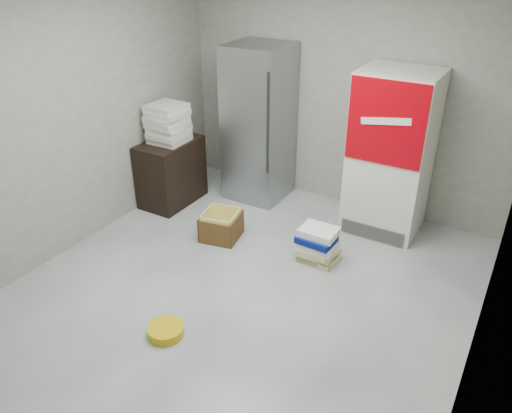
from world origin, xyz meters
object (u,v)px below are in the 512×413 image
at_px(coke_cooler, 391,154).
at_px(cardboard_box, 221,227).
at_px(wood_shelf, 171,172).
at_px(phonebook_stack_main, 318,245).
at_px(steel_fridge, 259,124).

xyz_separation_m(coke_cooler, cardboard_box, (-1.46, -1.14, -0.77)).
distance_m(wood_shelf, cardboard_box, 1.13).
bearing_deg(phonebook_stack_main, wood_shelf, 176.16).
distance_m(steel_fridge, phonebook_stack_main, 1.81).
relative_size(steel_fridge, cardboard_box, 4.12).
bearing_deg(steel_fridge, phonebook_stack_main, -38.27).
bearing_deg(steel_fridge, wood_shelf, -138.69).
bearing_deg(coke_cooler, steel_fridge, 179.82).
bearing_deg(wood_shelf, phonebook_stack_main, -7.76).
xyz_separation_m(steel_fridge, phonebook_stack_main, (1.29, -1.02, -0.76)).
bearing_deg(cardboard_box, steel_fridge, 88.22).
bearing_deg(coke_cooler, phonebook_stack_main, -109.47).
xyz_separation_m(wood_shelf, cardboard_box, (1.02, -0.42, -0.27)).
distance_m(phonebook_stack_main, cardboard_box, 1.11).
height_order(phonebook_stack_main, cardboard_box, phonebook_stack_main).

